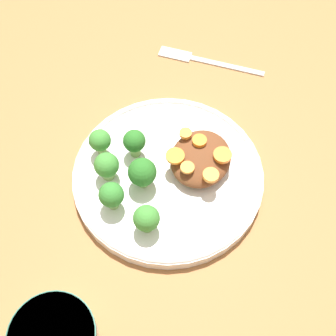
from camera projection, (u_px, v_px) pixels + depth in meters
The scene contains 16 objects.
ground_plane at pixel (168, 180), 0.73m from camera, with size 4.00×4.00×0.00m, color #9E6638.
plate at pixel (168, 175), 0.71m from camera, with size 0.29×0.29×0.03m.
stew_mound at pixel (201, 158), 0.70m from camera, with size 0.10×0.09×0.03m, color brown.
broccoli_floret_0 at pixel (107, 166), 0.68m from camera, with size 0.04×0.04×0.05m.
broccoli_floret_1 at pixel (146, 219), 0.64m from camera, with size 0.04×0.04×0.05m.
broccoli_floret_2 at pixel (142, 173), 0.67m from camera, with size 0.04×0.04×0.06m.
broccoli_floret_3 at pixel (134, 142), 0.70m from camera, with size 0.03×0.03×0.05m.
broccoli_floret_4 at pixel (111, 195), 0.65m from camera, with size 0.04×0.04×0.05m.
broccoli_floret_5 at pixel (100, 141), 0.70m from camera, with size 0.03×0.03×0.05m.
carrot_slice_0 at pixel (223, 155), 0.68m from camera, with size 0.03×0.03×0.01m, color orange.
carrot_slice_1 at pixel (199, 141), 0.69m from camera, with size 0.02×0.02×0.01m, color orange.
carrot_slice_2 at pixel (175, 156), 0.68m from camera, with size 0.03×0.03×0.00m, color orange.
carrot_slice_3 at pixel (187, 169), 0.67m from camera, with size 0.02×0.02×0.00m, color orange.
carrot_slice_4 at pixel (211, 174), 0.66m from camera, with size 0.02×0.02×0.01m, color orange.
carrot_slice_5 at pixel (186, 133), 0.70m from camera, with size 0.02×0.02×0.01m, color orange.
fork at pixel (200, 59), 0.85m from camera, with size 0.04×0.20×0.01m.
Camera 1 is at (-0.33, -0.14, 0.63)m, focal length 50.00 mm.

